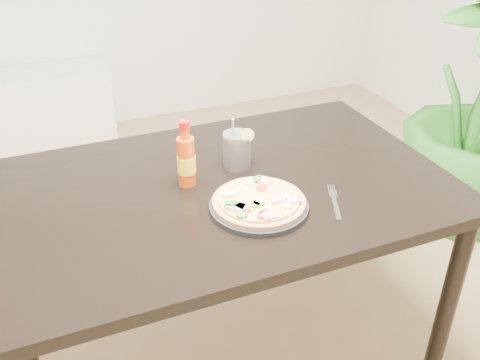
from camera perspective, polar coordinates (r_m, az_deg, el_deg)
name	(u,v)px	position (r m, az deg, el deg)	size (l,w,h in m)	color
floor	(242,341)	(2.19, 0.25, -16.76)	(4.50, 4.50, 0.00)	#9E7A51
dining_table	(226,206)	(1.72, -1.53, -2.78)	(1.40, 0.90, 0.75)	black
plate	(259,206)	(1.55, 2.02, -2.82)	(0.29, 0.29, 0.02)	black
pizza	(259,201)	(1.54, 2.02, -2.25)	(0.27, 0.27, 0.03)	tan
hot_sauce_bottle	(186,160)	(1.64, -5.75, 2.13)	(0.06, 0.06, 0.22)	#D0430C
cola_cup	(237,151)	(1.75, -0.33, 3.13)	(0.10, 0.09, 0.18)	black
fork	(334,201)	(1.61, 10.04, -2.20)	(0.09, 0.18, 0.00)	silver
plant_pot	(460,198)	(3.02, 22.45, -1.82)	(0.28, 0.28, 0.22)	brown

